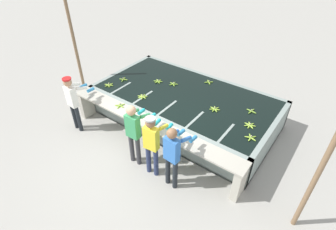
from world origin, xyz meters
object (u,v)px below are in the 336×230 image
at_px(knife_0, 132,112).
at_px(support_post_left, 77,53).
at_px(banana_bunch_floating_4, 250,125).
at_px(banana_bunch_floating_8, 173,84).
at_px(banana_bunch_floating_5, 251,138).
at_px(banana_bunch_floating_9, 123,79).
at_px(banana_bunch_ledge_0, 120,105).
at_px(worker_2, 152,141).
at_px(banana_bunch_floating_6, 142,97).
at_px(banana_bunch_floating_1, 158,81).
at_px(banana_bunch_floating_7, 215,109).
at_px(worker_3, 173,153).
at_px(banana_bunch_floating_3, 109,85).
at_px(banana_bunch_floating_0, 251,111).
at_px(worker_0, 73,99).
at_px(worker_1, 134,130).
at_px(banana_bunch_floating_2, 209,82).
at_px(support_post_right, 322,167).

height_order(knife_0, support_post_left, support_post_left).
distance_m(banana_bunch_floating_4, banana_bunch_floating_8, 2.62).
bearing_deg(banana_bunch_floating_5, support_post_left, -176.20).
distance_m(banana_bunch_floating_9, banana_bunch_ledge_0, 1.41).
relative_size(banana_bunch_ledge_0, support_post_left, 0.09).
xyz_separation_m(worker_2, banana_bunch_floating_6, (-1.42, 1.30, -0.09)).
bearing_deg(banana_bunch_floating_1, banana_bunch_floating_7, -7.31).
bearing_deg(banana_bunch_floating_8, worker_2, -64.11).
relative_size(banana_bunch_floating_1, banana_bunch_floating_8, 1.03).
distance_m(worker_3, banana_bunch_floating_3, 3.41).
distance_m(banana_bunch_floating_0, banana_bunch_floating_4, 0.60).
xyz_separation_m(worker_0, worker_1, (2.14, 0.03, 0.00)).
xyz_separation_m(worker_2, knife_0, (-1.17, 0.61, -0.09)).
xyz_separation_m(banana_bunch_floating_4, support_post_left, (-5.21, -0.76, 0.73)).
distance_m(worker_3, banana_bunch_floating_5, 1.83).
xyz_separation_m(banana_bunch_floating_0, banana_bunch_floating_3, (-3.87, -1.24, -0.00)).
distance_m(worker_1, banana_bunch_floating_3, 2.39).
relative_size(banana_bunch_floating_7, support_post_left, 0.09).
bearing_deg(banana_bunch_floating_0, banana_bunch_floating_2, 157.79).
height_order(worker_2, banana_bunch_floating_7, worker_2).
bearing_deg(support_post_right, banana_bunch_floating_1, 160.71).
bearing_deg(worker_1, support_post_left, 161.55).
relative_size(worker_2, banana_bunch_floating_7, 5.68).
height_order(worker_0, banana_bunch_floating_8, worker_0).
relative_size(banana_bunch_floating_2, knife_0, 0.68).
relative_size(worker_2, banana_bunch_floating_5, 5.74).
distance_m(banana_bunch_floating_0, banana_bunch_floating_8, 2.39).
bearing_deg(banana_bunch_floating_1, banana_bunch_floating_4, -6.65).
height_order(banana_bunch_floating_2, knife_0, banana_bunch_floating_2).
bearing_deg(banana_bunch_floating_0, banana_bunch_floating_8, -178.43).
relative_size(banana_bunch_floating_1, banana_bunch_floating_4, 1.01).
bearing_deg(banana_bunch_ledge_0, banana_bunch_floating_8, 75.48).
xyz_separation_m(banana_bunch_floating_3, banana_bunch_floating_6, (1.21, 0.11, -0.00)).
bearing_deg(banana_bunch_floating_7, banana_bunch_floating_9, -174.69).
xyz_separation_m(banana_bunch_floating_4, banana_bunch_ledge_0, (-3.03, -1.25, 0.00)).
height_order(worker_1, support_post_left, support_post_left).
distance_m(worker_2, banana_bunch_floating_8, 2.64).
bearing_deg(knife_0, banana_bunch_floating_6, 110.60).
distance_m(banana_bunch_floating_0, banana_bunch_floating_9, 3.84).
xyz_separation_m(banana_bunch_floating_0, banana_bunch_ledge_0, (-2.84, -1.81, 0.00)).
distance_m(worker_0, worker_2, 2.69).
distance_m(banana_bunch_floating_8, banana_bunch_floating_9, 1.54).
bearing_deg(banana_bunch_floating_0, worker_2, -116.89).
bearing_deg(support_post_right, worker_1, -170.76).
bearing_deg(banana_bunch_floating_3, worker_1, -29.16).
xyz_separation_m(worker_1, banana_bunch_floating_4, (1.97, 1.84, -0.11)).
height_order(worker_2, banana_bunch_floating_5, worker_2).
bearing_deg(banana_bunch_floating_5, worker_1, -146.46).
relative_size(worker_1, banana_bunch_floating_6, 5.86).
bearing_deg(banana_bunch_floating_4, banana_bunch_floating_3, -170.52).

